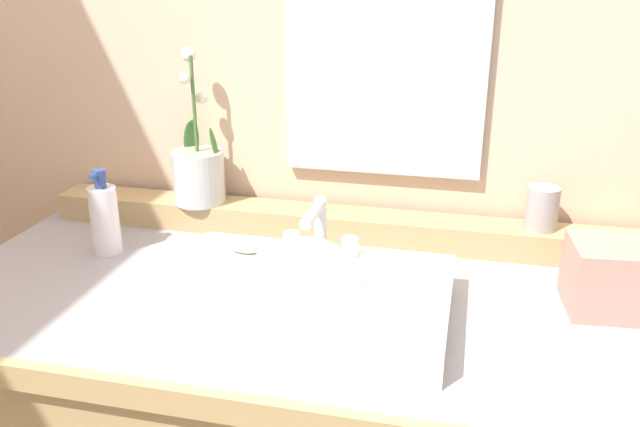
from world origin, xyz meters
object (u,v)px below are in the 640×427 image
Objects in this scene: tissue_box at (607,277)px; lotion_bottle at (105,218)px; soap_bar at (247,246)px; potted_plant at (198,170)px; tumbler_cup at (542,208)px; sink_basin at (304,300)px.

lotion_bottle is at bearing 178.97° from tissue_box.
potted_plant is (-0.20, 0.25, 0.06)m from soap_bar.
tissue_box is (0.98, -0.02, -0.01)m from lotion_bottle.
tumbler_cup is at bearing 25.75° from soap_bar.
soap_bar is 0.64m from tissue_box.
tumbler_cup is at bearing 115.76° from tissue_box.
soap_bar is 0.20× the size of potted_plant.
potted_plant is at bearing 133.69° from sink_basin.
tumbler_cup is at bearing 12.01° from lotion_bottle.
lotion_bottle reaches higher than tumbler_cup.
potted_plant is at bearing 52.77° from lotion_bottle.
lotion_bottle is (-0.47, 0.17, 0.04)m from sink_basin.
tissue_box is (0.64, 0.06, -0.02)m from soap_bar.
lotion_bottle is 1.39× the size of tissue_box.
tissue_box reaches higher than soap_bar.
tumbler_cup reaches higher than soap_bar.
lotion_bottle reaches higher than soap_bar.
potted_plant is at bearing 166.80° from tissue_box.
soap_bar is 0.39× the size of lotion_bottle.
soap_bar is 0.34m from lotion_bottle.
tumbler_cup is (0.54, 0.26, 0.03)m from soap_bar.
potted_plant reaches higher than soap_bar.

